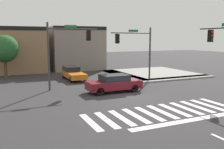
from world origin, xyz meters
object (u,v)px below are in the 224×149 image
traffic_signal_northwest (66,44)px  traffic_signal_northeast (136,45)px  car_maroon (114,83)px  car_orange (73,73)px  roadside_tree (4,49)px

traffic_signal_northwest → traffic_signal_northeast: size_ratio=1.04×
traffic_signal_northwest → car_maroon: (3.29, -2.94, -3.26)m
car_orange → car_maroon: size_ratio=0.99×
traffic_signal_northwest → traffic_signal_northeast: 7.48m
traffic_signal_northwest → roadside_tree: bearing=118.5°
traffic_signal_northwest → car_orange: traffic_signal_northwest is taller
car_maroon → roadside_tree: bearing=124.4°
car_orange → roadside_tree: (-6.81, 4.12, 2.67)m
traffic_signal_northeast → car_maroon: (-4.16, -3.53, -3.07)m
car_maroon → traffic_signal_northeast: bearing=40.3°
traffic_signal_northeast → roadside_tree: 15.00m
traffic_signal_northwest → traffic_signal_northeast: traffic_signal_northwest is taller
traffic_signal_northeast → traffic_signal_northwest: bearing=4.5°
traffic_signal_northwest → car_maroon: bearing=-41.8°
traffic_signal_northwest → car_orange: size_ratio=1.28×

